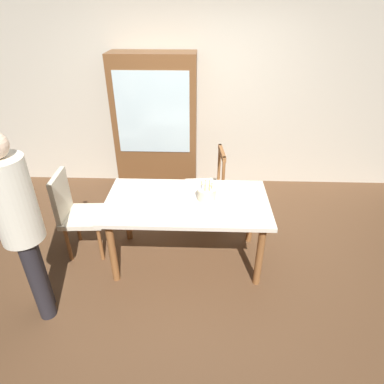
{
  "coord_description": "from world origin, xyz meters",
  "views": [
    {
      "loc": [
        0.14,
        -2.68,
        2.44
      ],
      "look_at": [
        0.05,
        0.0,
        0.84
      ],
      "focal_mm": 30.2,
      "sensor_mm": 36.0,
      "label": 1
    }
  ],
  "objects_px": {
    "plate_far_side": "(180,190)",
    "birthday_cake": "(206,195)",
    "plate_near_celebrant": "(139,210)",
    "china_cabinet": "(156,126)",
    "chair_upholstered": "(75,210)",
    "person_celebrant": "(20,223)",
    "chair_spindle_back": "(207,188)",
    "dining_table": "(187,209)"
  },
  "relations": [
    {
      "from": "plate_near_celebrant",
      "to": "china_cabinet",
      "type": "relative_size",
      "value": 0.12
    },
    {
      "from": "birthday_cake",
      "to": "china_cabinet",
      "type": "height_order",
      "value": "china_cabinet"
    },
    {
      "from": "dining_table",
      "to": "chair_upholstered",
      "type": "bearing_deg",
      "value": 174.82
    },
    {
      "from": "plate_far_side",
      "to": "china_cabinet",
      "type": "relative_size",
      "value": 0.12
    },
    {
      "from": "dining_table",
      "to": "china_cabinet",
      "type": "distance_m",
      "value": 1.66
    },
    {
      "from": "dining_table",
      "to": "plate_near_celebrant",
      "type": "bearing_deg",
      "value": -156.25
    },
    {
      "from": "plate_far_side",
      "to": "birthday_cake",
      "type": "bearing_deg",
      "value": -31.98
    },
    {
      "from": "plate_far_side",
      "to": "chair_upholstered",
      "type": "height_order",
      "value": "chair_upholstered"
    },
    {
      "from": "chair_spindle_back",
      "to": "person_celebrant",
      "type": "height_order",
      "value": "person_celebrant"
    },
    {
      "from": "person_celebrant",
      "to": "china_cabinet",
      "type": "relative_size",
      "value": 0.9
    },
    {
      "from": "dining_table",
      "to": "plate_near_celebrant",
      "type": "xyz_separation_m",
      "value": [
        -0.44,
        -0.19,
        0.1
      ]
    },
    {
      "from": "birthday_cake",
      "to": "china_cabinet",
      "type": "bearing_deg",
      "value": 114.12
    },
    {
      "from": "birthday_cake",
      "to": "plate_near_celebrant",
      "type": "bearing_deg",
      "value": -160.75
    },
    {
      "from": "plate_near_celebrant",
      "to": "chair_upholstered",
      "type": "height_order",
      "value": "chair_upholstered"
    },
    {
      "from": "birthday_cake",
      "to": "person_celebrant",
      "type": "relative_size",
      "value": 0.16
    },
    {
      "from": "plate_near_celebrant",
      "to": "person_celebrant",
      "type": "bearing_deg",
      "value": -146.71
    },
    {
      "from": "birthday_cake",
      "to": "plate_far_side",
      "type": "bearing_deg",
      "value": 148.02
    },
    {
      "from": "chair_spindle_back",
      "to": "person_celebrant",
      "type": "xyz_separation_m",
      "value": [
        -1.45,
        -1.48,
        0.51
      ]
    },
    {
      "from": "birthday_cake",
      "to": "chair_spindle_back",
      "type": "height_order",
      "value": "chair_spindle_back"
    },
    {
      "from": "chair_upholstered",
      "to": "birthday_cake",
      "type": "bearing_deg",
      "value": -3.4
    },
    {
      "from": "chair_spindle_back",
      "to": "chair_upholstered",
      "type": "bearing_deg",
      "value": -155.11
    },
    {
      "from": "chair_upholstered",
      "to": "plate_near_celebrant",
      "type": "bearing_deg",
      "value": -21.96
    },
    {
      "from": "plate_near_celebrant",
      "to": "plate_far_side",
      "type": "relative_size",
      "value": 1.0
    },
    {
      "from": "chair_upholstered",
      "to": "chair_spindle_back",
      "type": "bearing_deg",
      "value": 24.89
    },
    {
      "from": "dining_table",
      "to": "birthday_cake",
      "type": "distance_m",
      "value": 0.24
    },
    {
      "from": "plate_near_celebrant",
      "to": "plate_far_side",
      "type": "distance_m",
      "value": 0.53
    },
    {
      "from": "plate_far_side",
      "to": "chair_spindle_back",
      "type": "bearing_deg",
      "value": 63.27
    },
    {
      "from": "plate_far_side",
      "to": "person_celebrant",
      "type": "height_order",
      "value": "person_celebrant"
    },
    {
      "from": "plate_near_celebrant",
      "to": "china_cabinet",
      "type": "distance_m",
      "value": 1.76
    },
    {
      "from": "birthday_cake",
      "to": "chair_spindle_back",
      "type": "xyz_separation_m",
      "value": [
        0.01,
        0.73,
        -0.34
      ]
    },
    {
      "from": "chair_spindle_back",
      "to": "china_cabinet",
      "type": "bearing_deg",
      "value": 131.03
    },
    {
      "from": "dining_table",
      "to": "plate_far_side",
      "type": "relative_size",
      "value": 7.31
    },
    {
      "from": "china_cabinet",
      "to": "plate_far_side",
      "type": "bearing_deg",
      "value": -73.04
    },
    {
      "from": "plate_far_side",
      "to": "plate_near_celebrant",
      "type": "bearing_deg",
      "value": -132.91
    },
    {
      "from": "plate_near_celebrant",
      "to": "china_cabinet",
      "type": "bearing_deg",
      "value": 91.76
    },
    {
      "from": "chair_spindle_back",
      "to": "chair_upholstered",
      "type": "height_order",
      "value": "same"
    },
    {
      "from": "dining_table",
      "to": "china_cabinet",
      "type": "relative_size",
      "value": 0.85
    },
    {
      "from": "chair_spindle_back",
      "to": "person_celebrant",
      "type": "relative_size",
      "value": 0.56
    },
    {
      "from": "birthday_cake",
      "to": "chair_upholstered",
      "type": "bearing_deg",
      "value": 176.6
    },
    {
      "from": "plate_far_side",
      "to": "chair_upholstered",
      "type": "relative_size",
      "value": 0.23
    },
    {
      "from": "plate_far_side",
      "to": "chair_spindle_back",
      "type": "xyz_separation_m",
      "value": [
        0.28,
        0.56,
        -0.29
      ]
    },
    {
      "from": "dining_table",
      "to": "chair_upholstered",
      "type": "xyz_separation_m",
      "value": [
        -1.19,
        0.11,
        -0.12
      ]
    }
  ]
}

